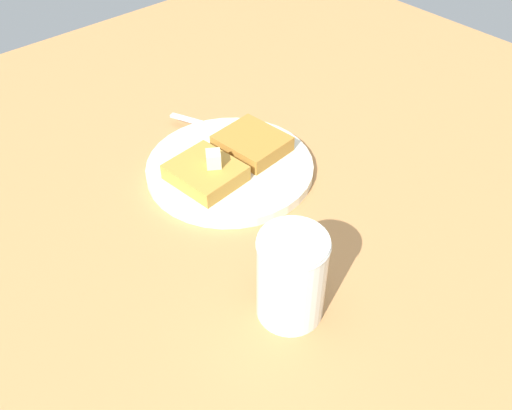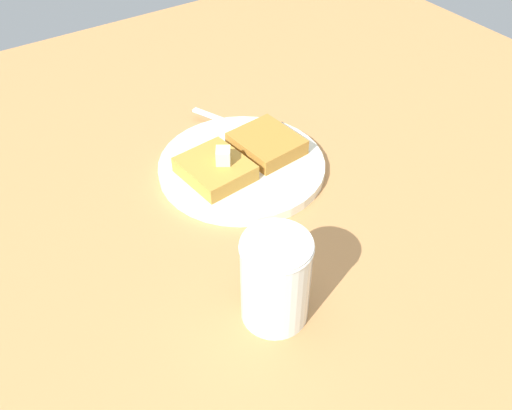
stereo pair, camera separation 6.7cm
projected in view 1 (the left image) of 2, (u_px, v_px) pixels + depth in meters
table_surface at (281, 189)px, 78.39cm from camera, size 123.32×123.32×2.36cm
plate at (230, 167)px, 78.89cm from camera, size 23.09×23.09×1.36cm
toast_slice_left at (206, 173)px, 75.29cm from camera, size 8.74×9.71×2.23cm
toast_slice_middle at (252, 143)px, 80.23cm from camera, size 8.74×9.71×2.23cm
butter_pat_primary at (213, 159)px, 73.98cm from camera, size 2.71×2.77×2.08cm
fork at (224, 129)px, 84.42cm from camera, size 7.53×15.30×0.36cm
syrup_jar at (291, 280)px, 58.34cm from camera, size 7.36×7.36×10.67cm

